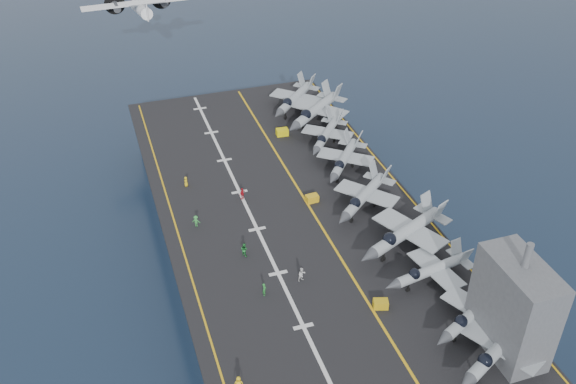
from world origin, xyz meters
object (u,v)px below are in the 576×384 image
object	(u,v)px
tow_cart_a	(381,304)
transport_plane	(141,9)
fighter_jet_0	(499,347)
island_superstructure	(516,298)

from	to	relation	value
tow_cart_a	transport_plane	world-z (taller)	transport_plane
fighter_jet_0	tow_cart_a	bearing A→B (deg)	125.64
transport_plane	fighter_jet_0	bearing A→B (deg)	-75.25
island_superstructure	fighter_jet_0	distance (m)	5.92
tow_cart_a	island_superstructure	bearing A→B (deg)	-42.79
fighter_jet_0	transport_plane	xyz separation A→B (m)	(-25.21, 95.76, 10.16)
island_superstructure	fighter_jet_0	bearing A→B (deg)	-140.82
island_superstructure	fighter_jet_0	xyz separation A→B (m)	(-2.31, -1.88, -5.12)
tow_cart_a	fighter_jet_0	bearing A→B (deg)	-54.36
transport_plane	tow_cart_a	bearing A→B (deg)	-78.77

